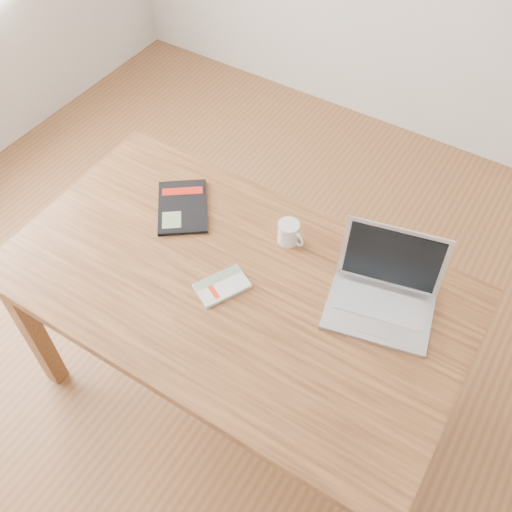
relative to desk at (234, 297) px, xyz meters
The scene contains 6 objects.
room 0.70m from the desk, behind, with size 4.04×4.04×2.70m.
desk is the anchor object (origin of this frame).
white_guidebook 0.10m from the desk, 113.67° to the right, with size 0.16×0.19×0.01m.
black_guidebook 0.39m from the desk, 152.20° to the left, with size 0.30×0.31×0.01m.
laptop 0.49m from the desk, 22.82° to the left, with size 0.38×0.35×0.22m.
coffee_mug 0.29m from the desk, 75.54° to the left, with size 0.11×0.07×0.08m.
Camera 1 is at (0.68, -0.89, 2.22)m, focal length 40.00 mm.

